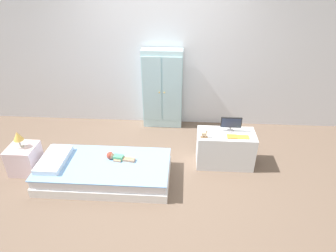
{
  "coord_description": "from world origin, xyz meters",
  "views": [
    {
      "loc": [
        0.42,
        -3.08,
        2.61
      ],
      "look_at": [
        0.2,
        0.41,
        0.56
      ],
      "focal_mm": 31.07,
      "sensor_mm": 36.0,
      "label": 1
    }
  ],
  "objects": [
    {
      "name": "ground_plane",
      "position": [
        0.0,
        0.0,
        -0.01
      ],
      "size": [
        10.0,
        10.0,
        0.02
      ],
      "primitive_type": "cube",
      "color": "brown"
    },
    {
      "name": "back_wall",
      "position": [
        0.0,
        1.57,
        1.35
      ],
      "size": [
        6.4,
        0.05,
        2.7
      ],
      "primitive_type": "cube",
      "color": "silver",
      "rests_on": "ground_plane"
    },
    {
      "name": "bed",
      "position": [
        -0.62,
        -0.1,
        0.13
      ],
      "size": [
        1.73,
        0.82,
        0.26
      ],
      "color": "white",
      "rests_on": "ground_plane"
    },
    {
      "name": "pillow",
      "position": [
        -1.28,
        -0.1,
        0.3
      ],
      "size": [
        0.32,
        0.59,
        0.07
      ],
      "primitive_type": "cube",
      "color": "silver",
      "rests_on": "bed"
    },
    {
      "name": "doll",
      "position": [
        -0.48,
        0.01,
        0.3
      ],
      "size": [
        0.39,
        0.15,
        0.1
      ],
      "color": "#4CA375",
      "rests_on": "bed"
    },
    {
      "name": "nightstand",
      "position": [
        -1.76,
        0.02,
        0.2
      ],
      "size": [
        0.37,
        0.37,
        0.39
      ],
      "primitive_type": "cube",
      "color": "silver",
      "rests_on": "ground_plane"
    },
    {
      "name": "table_lamp",
      "position": [
        -1.76,
        0.02,
        0.56
      ],
      "size": [
        0.13,
        0.13,
        0.23
      ],
      "color": "#B7B2AD",
      "rests_on": "nightstand"
    },
    {
      "name": "wardrobe",
      "position": [
        0.04,
        1.42,
        0.68
      ],
      "size": [
        0.66,
        0.25,
        1.36
      ],
      "color": "silver",
      "rests_on": "ground_plane"
    },
    {
      "name": "tv_stand",
      "position": [
        1.01,
        0.36,
        0.25
      ],
      "size": [
        0.79,
        0.4,
        0.51
      ],
      "primitive_type": "cube",
      "color": "silver",
      "rests_on": "ground_plane"
    },
    {
      "name": "tv_monitor",
      "position": [
        1.07,
        0.42,
        0.63
      ],
      "size": [
        0.28,
        0.1,
        0.21
      ],
      "color": "#99999E",
      "rests_on": "tv_stand"
    },
    {
      "name": "rocking_horse_toy",
      "position": [
        0.7,
        0.23,
        0.56
      ],
      "size": [
        0.1,
        0.04,
        0.12
      ],
      "color": "#8E6642",
      "rests_on": "tv_stand"
    },
    {
      "name": "book_orange",
      "position": [
        1.07,
        0.27,
        0.52
      ],
      "size": [
        0.13,
        0.1,
        0.01
      ],
      "primitive_type": "cube",
      "color": "orange",
      "rests_on": "tv_stand"
    },
    {
      "name": "book_yellow",
      "position": [
        1.22,
        0.27,
        0.51
      ],
      "size": [
        0.16,
        0.1,
        0.01
      ],
      "primitive_type": "cube",
      "color": "gold",
      "rests_on": "tv_stand"
    }
  ]
}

